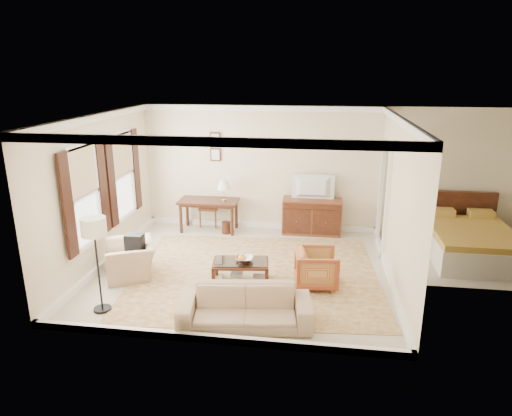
% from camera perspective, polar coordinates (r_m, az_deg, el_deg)
% --- Properties ---
extents(room_shell, '(5.51, 5.01, 2.91)m').
position_cam_1_polar(room_shell, '(8.11, -1.72, 8.40)').
color(room_shell, beige).
rests_on(room_shell, ground).
extents(annex_bedroom, '(3.00, 2.70, 2.90)m').
position_cam_1_polar(annex_bedroom, '(10.13, 25.60, -4.00)').
color(annex_bedroom, beige).
rests_on(annex_bedroom, ground).
extents(window_front, '(0.12, 1.56, 1.80)m').
position_cam_1_polar(window_front, '(8.54, -20.66, 1.43)').
color(window_front, '#CCB284').
rests_on(window_front, room_shell).
extents(window_rear, '(0.12, 1.56, 1.80)m').
position_cam_1_polar(window_rear, '(9.93, -16.33, 3.92)').
color(window_rear, '#CCB284').
rests_on(window_rear, room_shell).
extents(doorway, '(0.10, 1.12, 2.25)m').
position_cam_1_polar(doorway, '(9.84, 15.66, 1.00)').
color(doorway, white).
rests_on(doorway, room_shell).
extents(rug, '(4.81, 4.22, 0.01)m').
position_cam_1_polar(rug, '(8.62, -0.08, -8.25)').
color(rug, brown).
rests_on(rug, room_shell).
extents(writing_desk, '(1.37, 0.69, 0.75)m').
position_cam_1_polar(writing_desk, '(10.72, -5.94, 0.43)').
color(writing_desk, '#482114').
rests_on(writing_desk, room_shell).
extents(desk_chair, '(0.46, 0.46, 1.05)m').
position_cam_1_polar(desk_chair, '(11.09, -5.85, 0.39)').
color(desk_chair, brown).
rests_on(desk_chair, room_shell).
extents(desk_lamp, '(0.32, 0.32, 0.50)m').
position_cam_1_polar(desk_lamp, '(10.54, -4.04, 2.22)').
color(desk_lamp, silver).
rests_on(desk_lamp, writing_desk).
extents(framed_prints, '(0.25, 0.04, 0.68)m').
position_cam_1_polar(framed_prints, '(10.79, -5.10, 7.66)').
color(framed_prints, '#482114').
rests_on(framed_prints, room_shell).
extents(sideboard, '(1.34, 0.52, 0.83)m').
position_cam_1_polar(sideboard, '(10.63, 6.99, -1.04)').
color(sideboard, brown).
rests_on(sideboard, room_shell).
extents(tv, '(0.92, 0.53, 0.12)m').
position_cam_1_polar(tv, '(10.37, 7.16, 3.52)').
color(tv, black).
rests_on(tv, sideboard).
extents(coffee_table, '(1.05, 0.70, 0.42)m').
position_cam_1_polar(coffee_table, '(8.19, -1.92, -7.29)').
color(coffee_table, '#482114').
rests_on(coffee_table, room_shell).
extents(fruit_bowl, '(0.42, 0.42, 0.10)m').
position_cam_1_polar(fruit_bowl, '(8.12, -1.42, -6.31)').
color(fruit_bowl, silver).
rests_on(fruit_bowl, coffee_table).
extents(book_a, '(0.28, 0.05, 0.38)m').
position_cam_1_polar(book_a, '(8.36, -3.12, -7.89)').
color(book_a, brown).
rests_on(book_a, coffee_table).
extents(book_b, '(0.28, 0.04, 0.38)m').
position_cam_1_polar(book_b, '(8.14, -0.40, -8.64)').
color(book_b, brown).
rests_on(book_b, coffee_table).
extents(striped_armchair, '(0.75, 0.79, 0.74)m').
position_cam_1_polar(striped_armchair, '(8.12, 7.57, -7.24)').
color(striped_armchair, '#933820').
rests_on(striped_armchair, room_shell).
extents(club_armchair, '(1.00, 1.16, 0.86)m').
position_cam_1_polar(club_armchair, '(8.74, -15.48, -5.51)').
color(club_armchair, tan).
rests_on(club_armchair, room_shell).
extents(backpack, '(0.27, 0.35, 0.40)m').
position_cam_1_polar(backpack, '(8.59, -14.92, -4.13)').
color(backpack, black).
rests_on(backpack, club_armchair).
extents(sofa, '(2.03, 0.83, 0.77)m').
position_cam_1_polar(sofa, '(6.89, -1.41, -11.61)').
color(sofa, tan).
rests_on(sofa, room_shell).
extents(floor_lamp, '(0.38, 0.38, 1.55)m').
position_cam_1_polar(floor_lamp, '(7.32, -19.57, -3.04)').
color(floor_lamp, black).
rests_on(floor_lamp, room_shell).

